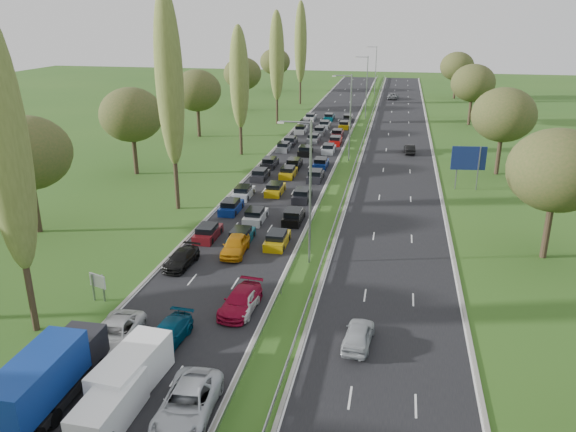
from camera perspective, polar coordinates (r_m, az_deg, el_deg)
The scene contains 24 objects.
ground at distance 82.15m, azimuth 6.31°, elevation 5.90°, with size 260.00×260.00×0.00m, color #295219.
near_carriageway at distance 85.36m, azimuth 1.92°, elevation 6.54°, with size 10.50×215.00×0.04m, color black.
far_carriageway at distance 84.31m, azimuth 11.06°, elevation 6.02°, with size 10.50×215.00×0.04m, color black.
central_reservation at distance 84.44m, azimuth 6.48°, elevation 6.66°, with size 2.36×215.00×0.32m.
lamp_columns at distance 78.95m, azimuth 6.34°, elevation 9.79°, with size 0.18×140.18×12.00m.
poplar_row at distance 71.70m, azimuth -7.45°, elevation 13.88°, with size 2.80×127.80×22.44m.
woodland_left at distance 71.39m, azimuth -16.83°, elevation 9.37°, with size 8.00×166.00×11.10m.
woodland_right at distance 68.45m, azimuth 22.13°, elevation 8.34°, with size 8.00×153.00×11.10m.
traffic_queue_fill at distance 80.53m, azimuth 1.36°, elevation 6.06°, with size 9.04×67.53×0.80m.
near_car_2 at distance 37.52m, azimuth -17.21°, elevation -11.39°, with size 2.50×5.41×1.50m, color silver.
near_car_3 at distance 47.15m, azimuth -10.78°, elevation -4.28°, with size 1.82×4.47×1.30m, color black.
near_car_7 at distance 36.82m, azimuth -12.11°, elevation -11.65°, with size 1.91×4.71×1.37m, color #053753.
near_car_8 at distance 48.80m, azimuth -5.38°, elevation -2.95°, with size 1.90×4.73×1.61m, color #C27B0C.
near_car_10 at distance 30.78m, azimuth -10.21°, elevation -18.29°, with size 2.65×5.75×1.60m, color silver.
near_car_11 at distance 39.84m, azimuth -4.84°, elevation -8.57°, with size 2.05×5.03×1.46m, color maroon.
near_car_12 at distance 39.70m, azimuth -4.55°, elevation -8.72°, with size 1.65×4.11×1.40m, color white.
far_car_0 at distance 36.17m, azimuth 7.16°, elevation -11.88°, with size 1.70×4.23×1.44m, color #A4A9AD.
far_car_1 at distance 86.00m, azimuth 12.24°, elevation 6.67°, with size 1.40×4.03×1.33m, color black.
far_car_2 at distance 141.89m, azimuth 10.63°, elevation 11.89°, with size 2.39×5.17×1.44m, color slate.
blue_lorry at distance 32.92m, azimuth -23.05°, elevation -14.80°, with size 2.28×8.21×3.47m.
white_van_front at distance 31.21m, azimuth -17.50°, elevation -17.92°, with size 1.95×4.98×2.00m.
white_van_rear at distance 33.34m, azimuth -15.35°, elevation -14.69°, with size 2.22×5.65×2.27m.
info_sign at distance 42.91m, azimuth -18.76°, elevation -6.53°, with size 1.45×0.59×2.10m.
direction_sign at distance 69.05m, azimuth 17.87°, elevation 5.42°, with size 3.98×0.58×5.20m.
Camera 1 is at (11.11, 0.52, 19.69)m, focal length 35.00 mm.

